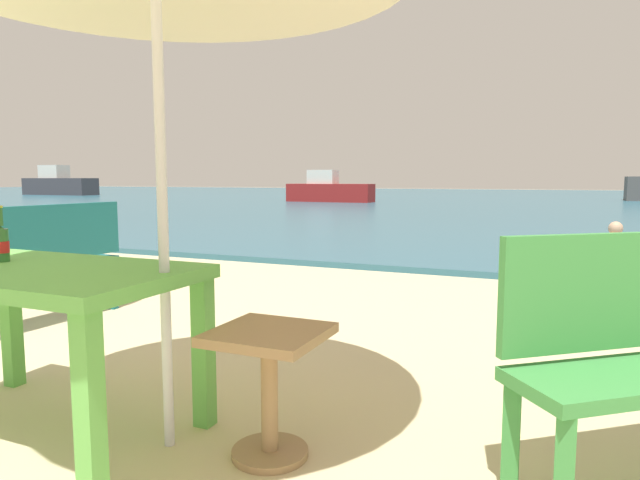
% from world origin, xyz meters
% --- Properties ---
extents(ground_plane, '(120.00, 120.00, 0.00)m').
position_xyz_m(ground_plane, '(0.00, 0.00, 0.00)').
color(ground_plane, beige).
extents(sea_water, '(120.00, 50.00, 0.08)m').
position_xyz_m(sea_water, '(0.00, 30.00, 0.04)').
color(sea_water, '#2D6075').
rests_on(sea_water, ground_plane).
extents(picnic_table_green, '(1.40, 0.80, 0.76)m').
position_xyz_m(picnic_table_green, '(-0.30, 0.18, 0.65)').
color(picnic_table_green, '#60B24C').
rests_on(picnic_table_green, ground_plane).
extents(beer_bottle_amber, '(0.07, 0.07, 0.26)m').
position_xyz_m(beer_bottle_amber, '(-0.59, 0.23, 0.85)').
color(beer_bottle_amber, '#2D662D').
rests_on(beer_bottle_amber, picnic_table_green).
extents(side_table_wood, '(0.44, 0.44, 0.54)m').
position_xyz_m(side_table_wood, '(0.76, 0.39, 0.35)').
color(side_table_wood, '#9E7A51').
rests_on(side_table_wood, ground_plane).
extents(bench_teal_center, '(0.43, 1.22, 0.95)m').
position_xyz_m(bench_teal_center, '(-1.88, 1.60, 0.54)').
color(bench_teal_center, '#196066').
rests_on(bench_teal_center, ground_plane).
extents(swimmer_person, '(0.34, 0.34, 0.41)m').
position_xyz_m(swimmer_person, '(2.61, 8.11, 0.24)').
color(swimmer_person, tan).
rests_on(swimmer_person, sea_water).
extents(boat_ferry, '(3.99, 1.09, 1.45)m').
position_xyz_m(boat_ferry, '(-8.00, 22.06, 0.60)').
color(boat_ferry, maroon).
rests_on(boat_ferry, sea_water).
extents(boat_sailboat, '(5.27, 1.44, 1.92)m').
position_xyz_m(boat_sailboat, '(-28.24, 24.95, 0.77)').
color(boat_sailboat, '#38383F').
rests_on(boat_sailboat, sea_water).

